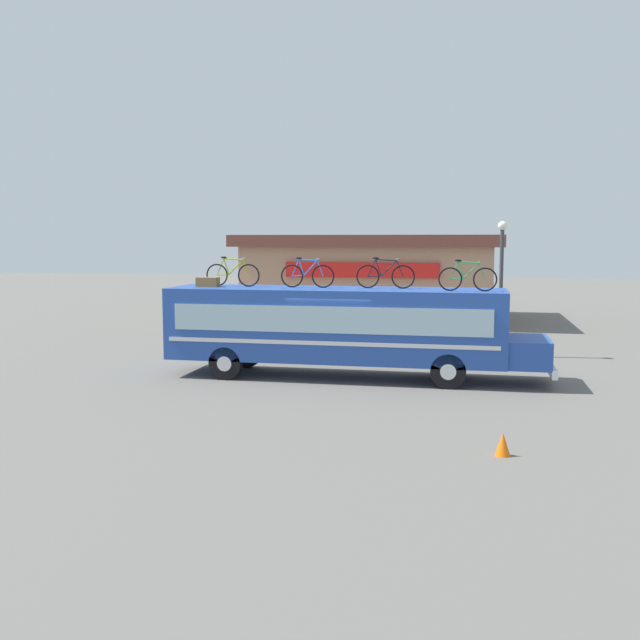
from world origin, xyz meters
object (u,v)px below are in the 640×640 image
at_px(bus, 342,326).
at_px(rooftop_bicycle_4, 467,278).
at_px(rooftop_bicycle_1, 233,274).
at_px(rooftop_bicycle_3, 385,275).
at_px(luggage_bag_1, 208,282).
at_px(rooftop_bicycle_2, 307,275).
at_px(street_lamp, 501,274).
at_px(traffic_cone, 503,444).

distance_m(bus, rooftop_bicycle_4, 4.01).
relative_size(bus, rooftop_bicycle_1, 6.57).
relative_size(bus, rooftop_bicycle_3, 6.46).
bearing_deg(rooftop_bicycle_1, rooftop_bicycle_3, 1.11).
relative_size(bus, luggage_bag_1, 16.91).
distance_m(rooftop_bicycle_1, rooftop_bicycle_2, 2.41).
bearing_deg(bus, rooftop_bicycle_1, 177.28).
bearing_deg(rooftop_bicycle_4, bus, 173.59).
distance_m(rooftop_bicycle_1, rooftop_bicycle_4, 7.25).
height_order(rooftop_bicycle_2, street_lamp, street_lamp).
distance_m(luggage_bag_1, rooftop_bicycle_3, 5.55).
distance_m(bus, rooftop_bicycle_1, 3.85).
bearing_deg(luggage_bag_1, rooftop_bicycle_1, 15.75).
bearing_deg(street_lamp, rooftop_bicycle_3, -126.49).
xyz_separation_m(luggage_bag_1, street_lamp, (9.14, 5.18, 0.08)).
xyz_separation_m(luggage_bag_1, rooftop_bicycle_1, (0.75, 0.21, 0.24)).
relative_size(rooftop_bicycle_2, street_lamp, 0.35).
xyz_separation_m(rooftop_bicycle_1, street_lamp, (8.40, 4.97, -0.16)).
xyz_separation_m(rooftop_bicycle_3, rooftop_bicycle_4, (2.43, -0.68, -0.01)).
relative_size(rooftop_bicycle_1, traffic_cone, 3.83).
bearing_deg(rooftop_bicycle_2, rooftop_bicycle_3, 2.88).
bearing_deg(traffic_cone, rooftop_bicycle_1, 136.93).
distance_m(luggage_bag_1, street_lamp, 10.51).
bearing_deg(rooftop_bicycle_1, bus, -2.72).
distance_m(rooftop_bicycle_3, rooftop_bicycle_4, 2.52).
bearing_deg(rooftop_bicycle_3, bus, -168.37).
relative_size(rooftop_bicycle_3, rooftop_bicycle_4, 1.07).
relative_size(rooftop_bicycle_1, rooftop_bicycle_3, 0.98).
distance_m(luggage_bag_1, rooftop_bicycle_1, 0.81).
bearing_deg(rooftop_bicycle_4, rooftop_bicycle_3, 164.49).
xyz_separation_m(rooftop_bicycle_2, street_lamp, (5.99, 4.99, -0.16)).
height_order(rooftop_bicycle_3, traffic_cone, rooftop_bicycle_3).
distance_m(bus, rooftop_bicycle_2, 1.89).
height_order(rooftop_bicycle_3, street_lamp, street_lamp).
bearing_deg(rooftop_bicycle_2, luggage_bag_1, -176.68).
distance_m(luggage_bag_1, rooftop_bicycle_2, 3.17).
bearing_deg(street_lamp, bus, -133.48).
relative_size(luggage_bag_1, rooftop_bicycle_3, 0.38).
bearing_deg(rooftop_bicycle_1, luggage_bag_1, -164.25).
bearing_deg(rooftop_bicycle_3, street_lamp, 53.51).
bearing_deg(luggage_bag_1, rooftop_bicycle_4, -2.67).
height_order(rooftop_bicycle_1, street_lamp, street_lamp).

